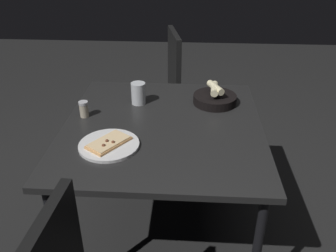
{
  "coord_description": "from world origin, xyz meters",
  "views": [
    {
      "loc": [
        -0.13,
        1.56,
        1.6
      ],
      "look_at": [
        -0.03,
        0.03,
        0.74
      ],
      "focal_mm": 38.3,
      "sensor_mm": 36.0,
      "label": 1
    }
  ],
  "objects_px": {
    "dining_table": "(163,135)",
    "pizza_plate": "(109,144)",
    "bread_basket": "(215,98)",
    "chair_far": "(159,88)",
    "pepper_shaker": "(84,110)",
    "beer_glass": "(138,94)"
  },
  "relations": [
    {
      "from": "dining_table",
      "to": "chair_far",
      "type": "relative_size",
      "value": 1.12
    },
    {
      "from": "dining_table",
      "to": "pepper_shaker",
      "type": "height_order",
      "value": "pepper_shaker"
    },
    {
      "from": "pizza_plate",
      "to": "bread_basket",
      "type": "distance_m",
      "value": 0.69
    },
    {
      "from": "dining_table",
      "to": "pizza_plate",
      "type": "height_order",
      "value": "pizza_plate"
    },
    {
      "from": "pizza_plate",
      "to": "dining_table",
      "type": "bearing_deg",
      "value": -135.69
    },
    {
      "from": "dining_table",
      "to": "pizza_plate",
      "type": "relative_size",
      "value": 3.89
    },
    {
      "from": "bread_basket",
      "to": "pizza_plate",
      "type": "bearing_deg",
      "value": 44.34
    },
    {
      "from": "dining_table",
      "to": "chair_far",
      "type": "bearing_deg",
      "value": -83.95
    },
    {
      "from": "beer_glass",
      "to": "pepper_shaker",
      "type": "xyz_separation_m",
      "value": [
        0.26,
        0.18,
        -0.02
      ]
    },
    {
      "from": "bread_basket",
      "to": "chair_far",
      "type": "bearing_deg",
      "value": -61.04
    },
    {
      "from": "beer_glass",
      "to": "pepper_shaker",
      "type": "distance_m",
      "value": 0.31
    },
    {
      "from": "dining_table",
      "to": "chair_far",
      "type": "xyz_separation_m",
      "value": [
        0.1,
        -0.93,
        -0.14
      ]
    },
    {
      "from": "dining_table",
      "to": "pepper_shaker",
      "type": "relative_size",
      "value": 12.63
    },
    {
      "from": "bread_basket",
      "to": "dining_table",
      "type": "bearing_deg",
      "value": 44.36
    },
    {
      "from": "dining_table",
      "to": "pizza_plate",
      "type": "xyz_separation_m",
      "value": [
        0.23,
        0.22,
        0.07
      ]
    },
    {
      "from": "dining_table",
      "to": "pizza_plate",
      "type": "bearing_deg",
      "value": 44.31
    },
    {
      "from": "pizza_plate",
      "to": "beer_glass",
      "type": "distance_m",
      "value": 0.46
    },
    {
      "from": "dining_table",
      "to": "bread_basket",
      "type": "xyz_separation_m",
      "value": [
        -0.27,
        -0.26,
        0.09
      ]
    },
    {
      "from": "dining_table",
      "to": "beer_glass",
      "type": "bearing_deg",
      "value": -56.91
    },
    {
      "from": "chair_far",
      "to": "pepper_shaker",
      "type": "bearing_deg",
      "value": 70.07
    },
    {
      "from": "pizza_plate",
      "to": "chair_far",
      "type": "height_order",
      "value": "chair_far"
    },
    {
      "from": "bread_basket",
      "to": "pepper_shaker",
      "type": "distance_m",
      "value": 0.71
    }
  ]
}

